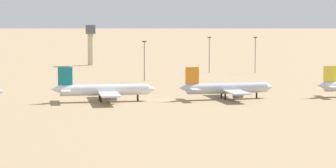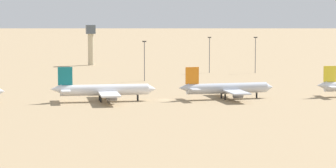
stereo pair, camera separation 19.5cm
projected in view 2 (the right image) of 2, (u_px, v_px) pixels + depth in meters
ground at (165, 100)px, 305.93m from camera, size 4000.00×4000.00×0.00m
parked_jet_teal_2 at (103, 90)px, 300.63m from camera, size 38.65×32.31×12.81m
parked_jet_orange_3 at (226, 88)px, 307.84m from camera, size 37.14×31.30×12.26m
control_tower at (91, 41)px, 460.65m from camera, size 5.20×5.20×22.48m
light_pole_west at (144, 58)px, 373.71m from camera, size 1.80×0.50×18.21m
light_pole_mid at (209, 52)px, 413.78m from camera, size 1.80×0.50×18.06m
light_pole_east at (255, 52)px, 413.19m from camera, size 1.80×0.50×18.11m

